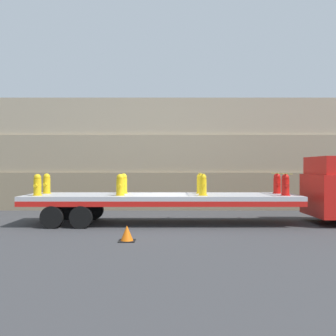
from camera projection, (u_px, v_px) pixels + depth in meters
ground_plane at (160, 224)px, 15.04m from camera, size 120.00×120.00×0.00m
rock_cliff at (162, 155)px, 21.24m from camera, size 60.00×3.30×5.98m
flatbed_trailer at (147, 199)px, 15.04m from camera, size 10.82×2.62×1.18m
fire_hydrant_yellow_near_0 at (36, 185)px, 14.46m from camera, size 0.37×0.57×0.84m
fire_hydrant_yellow_far_0 at (45, 184)px, 15.57m from camera, size 0.37×0.57×0.84m
fire_hydrant_yellow_near_1 at (118, 185)px, 14.48m from camera, size 0.37×0.57×0.84m
fire_hydrant_yellow_far_1 at (122, 184)px, 15.59m from camera, size 0.37×0.57×0.84m
fire_hydrant_yellow_near_2 at (201, 185)px, 14.49m from camera, size 0.37×0.57×0.84m
fire_hydrant_yellow_far_2 at (199, 184)px, 15.60m from camera, size 0.37×0.57×0.84m
fire_hydrant_red_near_3 at (284, 185)px, 14.51m from camera, size 0.37×0.57×0.84m
fire_hydrant_red_far_3 at (275, 184)px, 15.61m from camera, size 0.37×0.57×0.84m
cargo_strap_rear at (200, 174)px, 15.04m from camera, size 0.05×2.72×0.01m
cargo_strap_middle at (279, 174)px, 15.06m from camera, size 0.05×2.72×0.01m
traffic_cone at (125, 234)px, 11.46m from camera, size 0.51×0.51×0.49m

